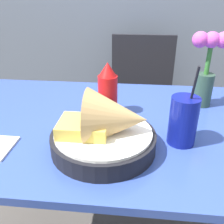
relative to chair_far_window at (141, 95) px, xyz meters
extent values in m
cube|color=#334C9E|center=(-0.10, -0.75, 0.20)|extent=(1.26, 0.76, 0.02)
cylinder|color=gray|center=(-0.66, -0.43, -0.17)|extent=(0.05, 0.05, 0.71)
cylinder|color=black|center=(-0.18, -0.28, -0.31)|extent=(0.03, 0.03, 0.43)
cylinder|color=black|center=(0.18, -0.28, -0.31)|extent=(0.03, 0.03, 0.43)
cylinder|color=black|center=(-0.18, 0.08, -0.31)|extent=(0.03, 0.03, 0.43)
cylinder|color=black|center=(0.18, 0.08, -0.31)|extent=(0.03, 0.03, 0.43)
cube|color=black|center=(0.00, -0.10, -0.09)|extent=(0.40, 0.40, 0.02)
cube|color=black|center=(0.00, 0.09, 0.14)|extent=(0.40, 0.03, 0.45)
cylinder|color=black|center=(-0.12, -0.92, 0.23)|extent=(0.30, 0.30, 0.05)
cylinder|color=white|center=(-0.12, -0.92, 0.26)|extent=(0.28, 0.28, 0.01)
cone|color=tan|center=(-0.08, -0.92, 0.31)|extent=(0.16, 0.16, 0.16)
cube|color=#E5C14C|center=(-0.17, -0.93, 0.28)|extent=(0.13, 0.11, 0.04)
cylinder|color=red|center=(-0.14, -0.69, 0.28)|extent=(0.07, 0.07, 0.14)
cone|color=red|center=(-0.14, -0.69, 0.38)|extent=(0.06, 0.06, 0.05)
cylinder|color=navy|center=(0.11, -0.86, 0.28)|extent=(0.08, 0.08, 0.15)
cylinder|color=black|center=(0.11, -0.86, 0.27)|extent=(0.08, 0.08, 0.12)
cylinder|color=black|center=(0.12, -0.86, 0.35)|extent=(0.01, 0.08, 0.22)
cylinder|color=#2D4738|center=(0.22, -0.58, 0.27)|extent=(0.07, 0.07, 0.13)
cylinder|color=#33722D|center=(0.22, -0.58, 0.39)|extent=(0.02, 0.02, 0.11)
sphere|color=#D14CB2|center=(0.22, -0.58, 0.46)|extent=(0.06, 0.06, 0.06)
sphere|color=#D14CB2|center=(0.18, -0.58, 0.46)|extent=(0.06, 0.06, 0.06)
sphere|color=#D14CB2|center=(0.26, -0.58, 0.46)|extent=(0.06, 0.06, 0.06)
camera|label=1|loc=(-0.03, -1.51, 0.63)|focal=40.00mm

